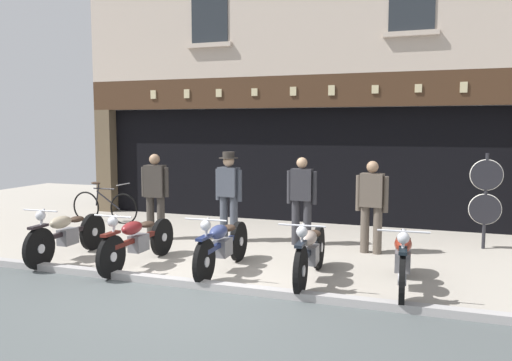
# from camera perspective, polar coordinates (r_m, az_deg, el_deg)

# --- Properties ---
(ground) EXTENTS (22.47, 22.00, 0.18)m
(ground) POSITION_cam_1_polar(r_m,az_deg,el_deg) (6.33, -11.05, -14.60)
(ground) COLOR #A49C90
(shop_facade) EXTENTS (10.77, 4.42, 6.36)m
(shop_facade) POSITION_cam_1_polar(r_m,az_deg,el_deg) (13.44, 6.38, 3.98)
(shop_facade) COLOR black
(shop_facade) RESTS_ON ground
(motorcycle_left) EXTENTS (0.62, 1.98, 0.92)m
(motorcycle_left) POSITION_cam_1_polar(r_m,az_deg,el_deg) (9.07, -20.17, -5.54)
(motorcycle_left) COLOR black
(motorcycle_left) RESTS_ON ground
(motorcycle_center_left) EXTENTS (0.62, 2.05, 0.91)m
(motorcycle_center_left) POSITION_cam_1_polar(r_m,az_deg,el_deg) (8.30, -12.94, -6.40)
(motorcycle_center_left) COLOR black
(motorcycle_center_left) RESTS_ON ground
(motorcycle_center) EXTENTS (0.62, 2.01, 0.92)m
(motorcycle_center) POSITION_cam_1_polar(r_m,az_deg,el_deg) (7.79, -3.75, -7.04)
(motorcycle_center) COLOR black
(motorcycle_center) RESTS_ON ground
(motorcycle_center_right) EXTENTS (0.62, 2.02, 0.92)m
(motorcycle_center_right) POSITION_cam_1_polar(r_m,az_deg,el_deg) (7.36, 6.02, -7.78)
(motorcycle_center_right) COLOR black
(motorcycle_center_right) RESTS_ON ground
(motorcycle_right) EXTENTS (0.62, 2.07, 0.94)m
(motorcycle_right) POSITION_cam_1_polar(r_m,az_deg,el_deg) (7.21, 15.90, -8.23)
(motorcycle_right) COLOR black
(motorcycle_right) RESTS_ON ground
(salesman_left) EXTENTS (0.56, 0.26, 1.66)m
(salesman_left) POSITION_cam_1_polar(r_m,az_deg,el_deg) (10.12, -11.07, -1.29)
(salesman_left) COLOR #38332D
(salesman_left) RESTS_ON ground
(shopkeeper_center) EXTENTS (0.56, 0.36, 1.71)m
(shopkeeper_center) POSITION_cam_1_polar(r_m,az_deg,el_deg) (9.75, -3.03, -1.22)
(shopkeeper_center) COLOR #3D424C
(shopkeeper_center) RESTS_ON ground
(salesman_right) EXTENTS (0.56, 0.25, 1.62)m
(salesman_right) POSITION_cam_1_polar(r_m,az_deg,el_deg) (9.50, 5.07, -1.81)
(salesman_right) COLOR #2D2D33
(salesman_right) RESTS_ON ground
(assistant_far_right) EXTENTS (0.56, 0.27, 1.60)m
(assistant_far_right) POSITION_cam_1_polar(r_m,az_deg,el_deg) (9.06, 12.66, -2.40)
(assistant_far_right) COLOR brown
(assistant_far_right) RESTS_ON ground
(tyre_sign_pole) EXTENTS (0.56, 0.06, 1.71)m
(tyre_sign_pole) POSITION_cam_1_polar(r_m,az_deg,el_deg) (10.01, 24.03, -1.31)
(tyre_sign_pole) COLOR #232328
(tyre_sign_pole) RESTS_ON ground
(advert_board_near) EXTENTS (0.84, 0.03, 1.11)m
(advert_board_near) POSITION_cam_1_polar(r_m,az_deg,el_deg) (12.59, -4.75, 4.32)
(advert_board_near) COLOR silver
(leaning_bicycle) EXTENTS (1.73, 0.50, 0.94)m
(leaning_bicycle) POSITION_cam_1_polar(r_m,az_deg,el_deg) (12.26, -16.40, -2.73)
(leaning_bicycle) COLOR black
(leaning_bicycle) RESTS_ON ground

